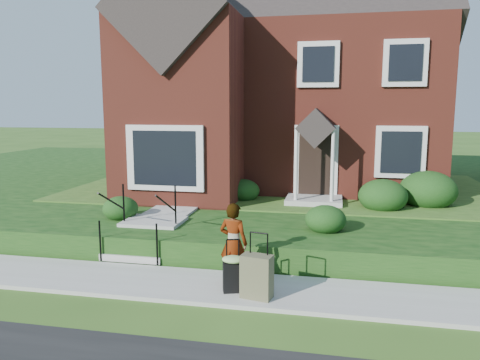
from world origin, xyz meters
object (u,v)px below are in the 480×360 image
(woman, at_px, (233,243))
(suitcase_olive, at_px, (257,276))
(front_steps, at_px, (147,233))
(suitcase_black, at_px, (233,272))

(woman, height_order, suitcase_olive, woman)
(front_steps, height_order, woman, woman)
(suitcase_black, xyz_separation_m, suitcase_olive, (0.46, -0.18, 0.01))
(front_steps, distance_m, suitcase_black, 3.27)
(suitcase_olive, bearing_deg, suitcase_black, 170.65)
(front_steps, xyz_separation_m, woman, (2.43, -1.60, 0.37))
(suitcase_black, bearing_deg, front_steps, 122.22)
(front_steps, relative_size, suitcase_olive, 1.74)
(front_steps, distance_m, woman, 2.94)
(suitcase_black, height_order, suitcase_olive, suitcase_olive)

